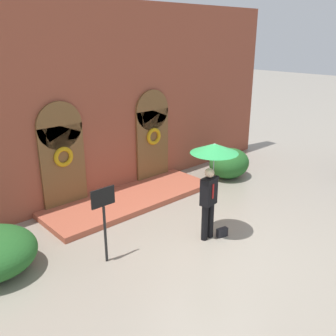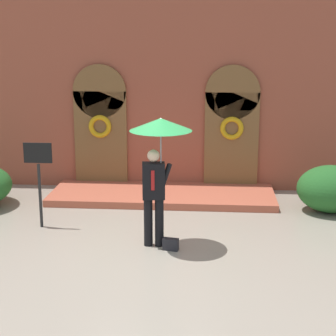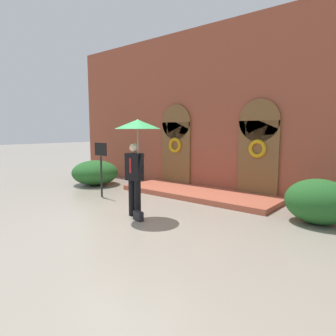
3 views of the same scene
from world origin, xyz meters
name	(u,v)px [view 3 (image 3 of 3)]	position (x,y,z in m)	size (l,w,h in m)	color
ground_plane	(129,216)	(0.00, 0.00, 0.00)	(80.00, 80.00, 0.00)	gray
building_facade	(217,113)	(0.00, 4.15, 2.68)	(14.00, 2.30, 5.60)	brown
person_with_umbrella	(137,139)	(0.20, 0.11, 1.91)	(1.10, 1.10, 2.36)	black
handbag	(138,216)	(0.42, -0.09, 0.11)	(0.28, 0.12, 0.22)	black
sign_post	(101,161)	(-2.25, 0.92, 1.16)	(0.56, 0.06, 1.72)	black
shrub_left	(95,173)	(-4.19, 2.13, 0.47)	(1.78, 1.76, 0.95)	#235B23
shrub_right	(319,201)	(3.73, 2.37, 0.51)	(1.49, 1.26, 1.02)	#235B23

